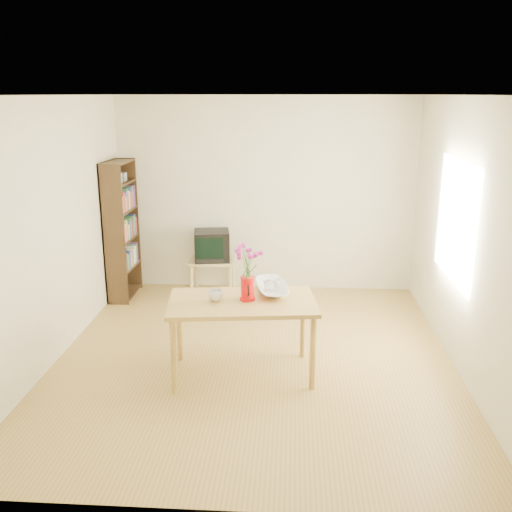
# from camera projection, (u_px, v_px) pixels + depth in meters

# --- Properties ---
(room) EXTENTS (4.50, 4.50, 4.50)m
(room) POSITION_uv_depth(u_px,v_px,m) (257.00, 234.00, 5.51)
(room) COLOR olive
(room) RESTS_ON ground
(table) EXTENTS (1.45, 0.94, 0.75)m
(table) POSITION_uv_depth(u_px,v_px,m) (242.00, 309.00, 5.34)
(table) COLOR #AF863C
(table) RESTS_ON ground
(tv_stand) EXTENTS (0.60, 0.45, 0.46)m
(tv_stand) POSITION_uv_depth(u_px,v_px,m) (212.00, 265.00, 7.69)
(tv_stand) COLOR tan
(tv_stand) RESTS_ON ground
(bookshelf) EXTENTS (0.28, 0.70, 1.80)m
(bookshelf) POSITION_uv_depth(u_px,v_px,m) (122.00, 235.00, 7.42)
(bookshelf) COLOR black
(bookshelf) RESTS_ON ground
(pitcher) EXTENTS (0.15, 0.22, 0.23)m
(pitcher) POSITION_uv_depth(u_px,v_px,m) (248.00, 289.00, 5.32)
(pitcher) COLOR red
(pitcher) RESTS_ON table
(flowers) EXTENTS (0.26, 0.26, 0.36)m
(flowers) POSITION_uv_depth(u_px,v_px,m) (247.00, 259.00, 5.24)
(flowers) COLOR #E435B5
(flowers) RESTS_ON pitcher
(mug) EXTENTS (0.17, 0.17, 0.11)m
(mug) POSITION_uv_depth(u_px,v_px,m) (216.00, 296.00, 5.30)
(mug) COLOR white
(mug) RESTS_ON table
(bowl) EXTENTS (0.50, 0.50, 0.41)m
(bowl) POSITION_uv_depth(u_px,v_px,m) (272.00, 271.00, 5.52)
(bowl) COLOR white
(bowl) RESTS_ON table
(teacup_a) EXTENTS (0.10, 0.10, 0.07)m
(teacup_a) POSITION_uv_depth(u_px,v_px,m) (268.00, 275.00, 5.54)
(teacup_a) COLOR white
(teacup_a) RESTS_ON bowl
(teacup_b) EXTENTS (0.07, 0.07, 0.07)m
(teacup_b) POSITION_uv_depth(u_px,v_px,m) (277.00, 275.00, 5.55)
(teacup_b) COLOR white
(teacup_b) RESTS_ON bowl
(television) EXTENTS (0.52, 0.49, 0.40)m
(television) POSITION_uv_depth(u_px,v_px,m) (212.00, 245.00, 7.62)
(television) COLOR black
(television) RESTS_ON tv_stand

